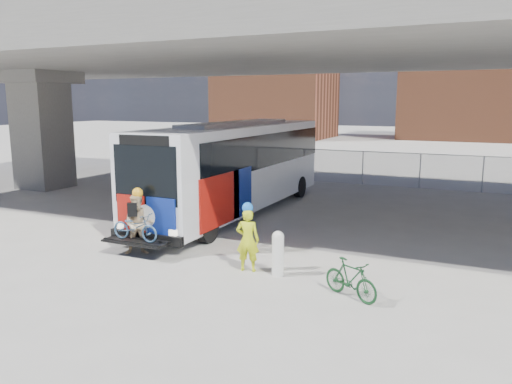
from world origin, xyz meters
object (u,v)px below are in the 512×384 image
Objects in this scene: cyclist_hivis at (248,238)px; bike_parked at (351,279)px; bollard at (278,252)px; bus at (238,161)px; cyclist_tan at (139,223)px.

cyclist_hivis is 1.22× the size of bike_parked.
bus is at bearing 124.61° from bollard.
cyclist_tan is 1.31× the size of bike_parked.
bike_parked is (2.97, -0.72, -0.44)m from cyclist_hivis.
bus is 6.44× the size of cyclist_tan.
bollard is at bearing -35.26° from cyclist_tan.
cyclist_tan reaches higher than cyclist_hivis.
bike_parked is at bearing -47.47° from bus.
cyclist_hivis reaches higher than bollard.
bike_parked is at bearing -18.89° from bollard.
bus is at bearing 69.45° from bike_parked.
cyclist_tan is at bearing -90.56° from bus.
bike_parked is (6.53, -0.72, -0.49)m from cyclist_tan.
cyclist_tan is (-0.06, -6.34, -1.17)m from bus.
bollard is at bearing 98.03° from bike_parked.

